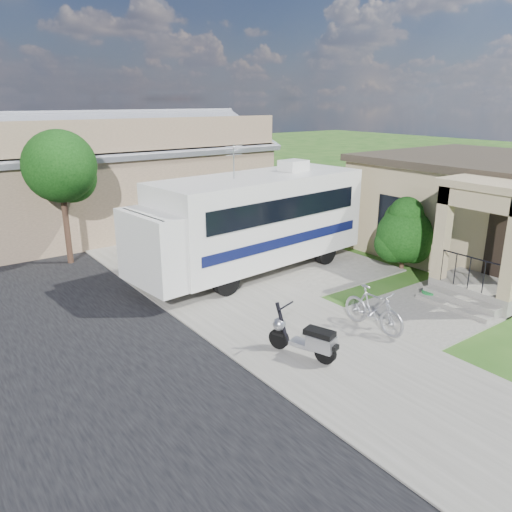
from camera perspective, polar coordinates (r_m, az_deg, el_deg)
ground at (r=12.95m, az=8.42°, el=-7.80°), size 120.00×120.00×0.00m
sidewalk_slab at (r=20.41m, az=-13.69°, el=1.47°), size 4.00×80.00×0.06m
driveway_slab at (r=17.00m, az=1.47°, el=-1.26°), size 7.00×6.00×0.05m
walk_slab at (r=14.53m, az=19.78°, el=-5.71°), size 4.00×3.00×0.05m
house at (r=20.10m, az=24.22°, el=5.31°), size 9.47×7.80×3.54m
warehouse at (r=23.98m, az=-15.55°, el=8.47°), size 12.50×8.40×5.04m
street_tree_a at (r=18.04m, az=-21.22°, el=9.19°), size 2.44×2.40×4.58m
street_tree_b at (r=27.76m, az=-26.97°, el=11.32°), size 2.44×2.40×4.73m
motorhome at (r=16.13m, az=-0.46°, el=4.20°), size 8.31×3.32×4.15m
shrub at (r=17.26m, az=16.57°, el=2.60°), size 2.02×1.93×2.48m
scooter at (r=11.08m, az=5.81°, el=-9.41°), size 0.85×1.66×1.12m
bicycle at (r=12.58m, az=13.26°, el=-6.17°), size 0.56×1.82×1.09m
garden_hose at (r=15.25m, az=19.12°, el=-4.26°), size 0.40×0.40×0.18m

